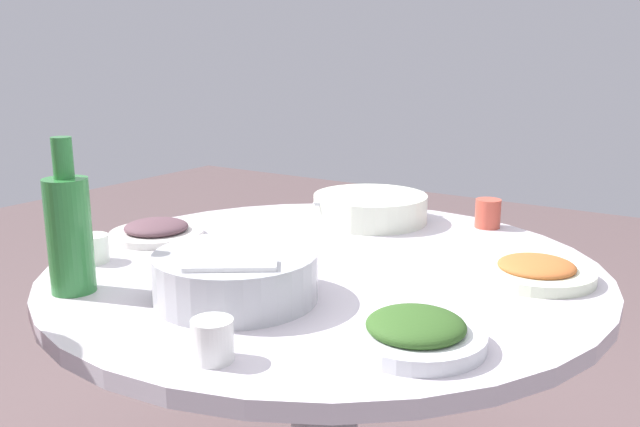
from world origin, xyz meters
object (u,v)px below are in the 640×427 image
round_dining_table (325,336)px  soup_bowl (370,209)px  dish_eggplant (157,231)px  dish_tofu_braise (536,271)px  tea_cup_far (488,213)px  tea_cup_side (213,340)px  tea_cup_near (92,248)px  rice_bowl (236,275)px  dish_greens (416,332)px  green_bottle (69,231)px

round_dining_table → soup_bowl: (-0.10, 0.36, 0.19)m
dish_eggplant → dish_tofu_braise: (0.83, 0.19, 0.00)m
tea_cup_far → dish_tofu_braise: bearing=-56.8°
dish_tofu_braise → tea_cup_side: 0.67m
dish_tofu_braise → tea_cup_near: bearing=-153.9°
rice_bowl → tea_cup_near: 0.39m
soup_bowl → dish_greens: bearing=-55.8°
round_dining_table → green_bottle: bearing=-127.5°
dish_eggplant → tea_cup_side: tea_cup_side is taller
dish_tofu_braise → dish_greens: size_ratio=1.05×
dish_tofu_braise → tea_cup_side: bearing=-115.1°
dish_eggplant → soup_bowl: bearing=50.2°
soup_bowl → green_bottle: (-0.20, -0.75, 0.08)m
tea_cup_near → rice_bowl: bearing=-0.7°
green_bottle → tea_cup_far: (0.47, 0.85, -0.08)m
rice_bowl → dish_greens: 0.35m
soup_bowl → tea_cup_side: soup_bowl is taller
tea_cup_near → green_bottle: bearing=-49.3°
dish_eggplant → tea_cup_side: (0.55, -0.41, 0.01)m
dish_eggplant → tea_cup_near: tea_cup_near is taller
dish_greens → tea_cup_side: 0.30m
soup_bowl → tea_cup_near: 0.69m
green_bottle → tea_cup_near: (-0.12, 0.14, -0.09)m
tea_cup_side → dish_eggplant: bearing=143.0°
green_bottle → rice_bowl: bearing=25.6°
rice_bowl → green_bottle: 0.31m
dish_tofu_braise → dish_greens: dish_greens is taller
round_dining_table → tea_cup_side: size_ratio=18.40×
soup_bowl → green_bottle: 0.78m
dish_tofu_braise → green_bottle: (-0.69, -0.53, 0.10)m
soup_bowl → dish_greens: soup_bowl is taller
dish_eggplant → dish_tofu_braise: bearing=12.9°
dish_greens → green_bottle: bearing=-168.4°
dish_tofu_braise → green_bottle: bearing=-142.4°
tea_cup_near → tea_cup_side: bearing=-22.0°
round_dining_table → dish_greens: (0.33, -0.26, 0.18)m
dish_tofu_braise → green_bottle: size_ratio=0.78×
round_dining_table → tea_cup_side: 0.51m
green_bottle → tea_cup_far: green_bottle is taller
dish_tofu_braise → tea_cup_far: 0.39m
green_bottle → tea_cup_far: size_ratio=3.97×
round_dining_table → soup_bowl: size_ratio=3.90×
dish_greens → green_bottle: size_ratio=0.74×
green_bottle → tea_cup_side: (0.40, -0.07, -0.08)m
dish_tofu_braise → green_bottle: green_bottle is taller
dish_eggplant → tea_cup_far: bearing=39.9°
soup_bowl → dish_tofu_braise: (0.49, -0.22, -0.02)m
dish_greens → tea_cup_far: tea_cup_far is taller
rice_bowl → dish_tofu_braise: (0.41, 0.40, -0.03)m
dish_eggplant → tea_cup_far: (0.62, 0.52, 0.02)m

